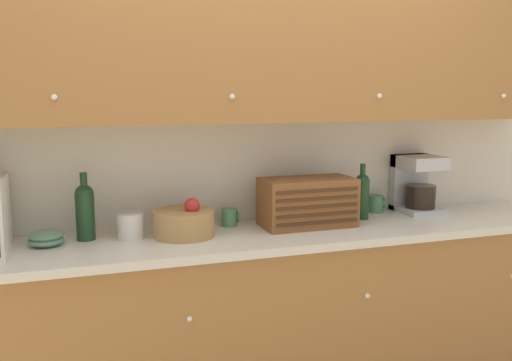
# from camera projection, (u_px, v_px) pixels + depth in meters

# --- Properties ---
(wall_back) EXTENTS (5.90, 0.06, 2.60)m
(wall_back) POSITION_uv_depth(u_px,v_px,m) (242.00, 148.00, 3.08)
(wall_back) COLOR silver
(wall_back) RESTS_ON ground_plane
(counter_unit) EXTENTS (3.52, 0.61, 0.92)m
(counter_unit) POSITION_uv_depth(u_px,v_px,m) (262.00, 318.00, 2.91)
(counter_unit) COLOR #A36B38
(counter_unit) RESTS_ON ground_plane
(backsplash_panel) EXTENTS (3.50, 0.01, 0.54)m
(backsplash_panel) POSITION_uv_depth(u_px,v_px,m) (244.00, 170.00, 3.07)
(backsplash_panel) COLOR silver
(backsplash_panel) RESTS_ON counter_unit
(upper_cabinets) EXTENTS (3.50, 0.39, 0.70)m
(upper_cabinets) POSITION_uv_depth(u_px,v_px,m) (285.00, 51.00, 2.86)
(upper_cabinets) COLOR #A36B38
(upper_cabinets) RESTS_ON backsplash_panel
(bowl_stack_on_counter) EXTENTS (0.16, 0.16, 0.07)m
(bowl_stack_on_counter) POSITION_uv_depth(u_px,v_px,m) (46.00, 238.00, 2.57)
(bowl_stack_on_counter) COLOR slate
(bowl_stack_on_counter) RESTS_ON counter_unit
(second_wine_bottle) EXTENTS (0.09, 0.09, 0.32)m
(second_wine_bottle) POSITION_uv_depth(u_px,v_px,m) (85.00, 209.00, 2.66)
(second_wine_bottle) COLOR #19381E
(second_wine_bottle) RESTS_ON counter_unit
(storage_canister) EXTENTS (0.13, 0.13, 0.13)m
(storage_canister) POSITION_uv_depth(u_px,v_px,m) (131.00, 225.00, 2.69)
(storage_canister) COLOR silver
(storage_canister) RESTS_ON counter_unit
(fruit_basket) EXTENTS (0.29, 0.29, 0.19)m
(fruit_basket) POSITION_uv_depth(u_px,v_px,m) (184.00, 223.00, 2.73)
(fruit_basket) COLOR #A87F4C
(fruit_basket) RESTS_ON counter_unit
(mug_blue_second) EXTENTS (0.09, 0.08, 0.09)m
(mug_blue_second) POSITION_uv_depth(u_px,v_px,m) (230.00, 217.00, 2.95)
(mug_blue_second) COLOR #4C845B
(mug_blue_second) RESTS_ON counter_unit
(bread_box) EXTENTS (0.48, 0.25, 0.25)m
(bread_box) POSITION_uv_depth(u_px,v_px,m) (307.00, 202.00, 2.94)
(bread_box) COLOR brown
(bread_box) RESTS_ON counter_unit
(wine_bottle) EXTENTS (0.08, 0.08, 0.30)m
(wine_bottle) POSITION_uv_depth(u_px,v_px,m) (362.00, 194.00, 3.10)
(wine_bottle) COLOR #19381E
(wine_bottle) RESTS_ON counter_unit
(mug) EXTENTS (0.10, 0.09, 0.10)m
(mug) POSITION_uv_depth(u_px,v_px,m) (376.00, 204.00, 3.29)
(mug) COLOR #4C845B
(mug) RESTS_ON counter_unit
(coffee_maker) EXTENTS (0.23, 0.26, 0.33)m
(coffee_maker) POSITION_uv_depth(u_px,v_px,m) (416.00, 183.00, 3.29)
(coffee_maker) COLOR #B7B7BC
(coffee_maker) RESTS_ON counter_unit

